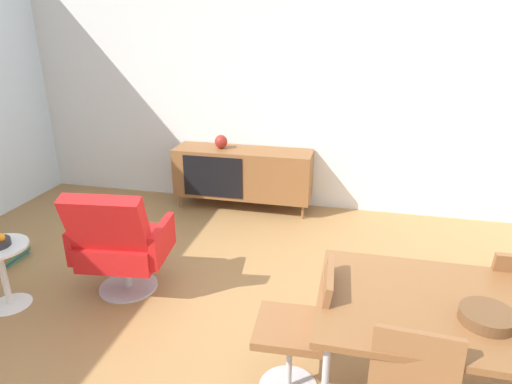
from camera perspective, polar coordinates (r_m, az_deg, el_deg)
ground_plane at (r=3.32m, az=-3.92°, el=-18.08°), size 8.32×8.32×0.00m
wall_back at (r=5.16m, az=4.24°, el=13.33°), size 6.80×0.12×2.80m
sideboard at (r=5.18m, az=-1.72°, el=2.49°), size 1.60×0.45×0.72m
vase_cobalt at (r=5.15m, az=-4.54°, el=6.49°), size 0.15×0.15×0.16m
dining_table at (r=2.59m, az=26.53°, el=-14.03°), size 1.60×0.90×0.74m
wooden_bowl_on_table at (r=2.47m, az=27.68°, el=-14.05°), size 0.26×0.26×0.06m
dining_chair_back_right at (r=3.26m, az=29.93°, el=-11.92°), size 0.41×0.44×0.86m
dining_chair_near_window at (r=2.65m, az=5.84°, el=-16.86°), size 0.44×0.42×0.86m
lounge_chair_red at (r=3.68m, az=-17.22°, el=-6.16°), size 0.77×0.72×0.95m
side_table_round at (r=3.95m, az=-29.93°, el=-8.61°), size 0.44×0.44×0.52m
magazine_stack at (r=4.79m, az=-29.69°, el=-7.15°), size 0.31×0.40×0.10m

